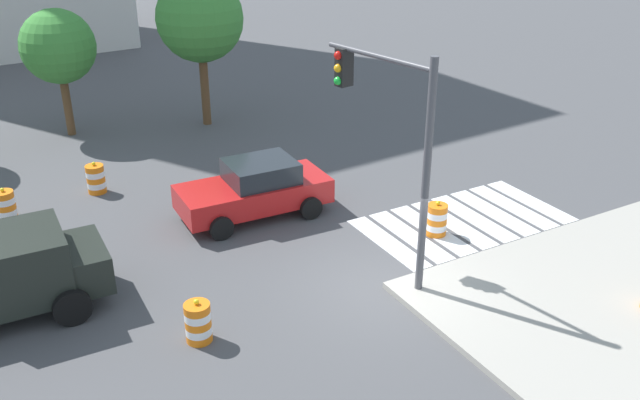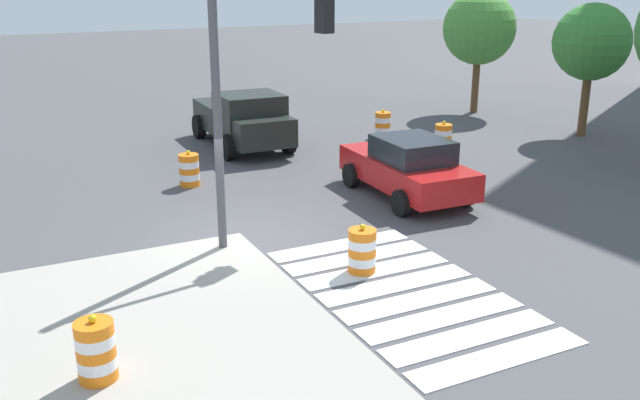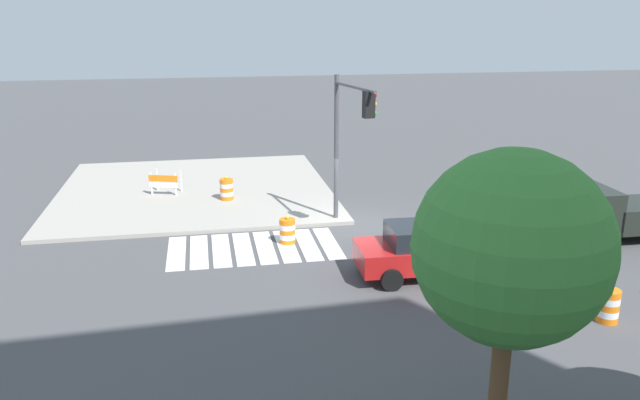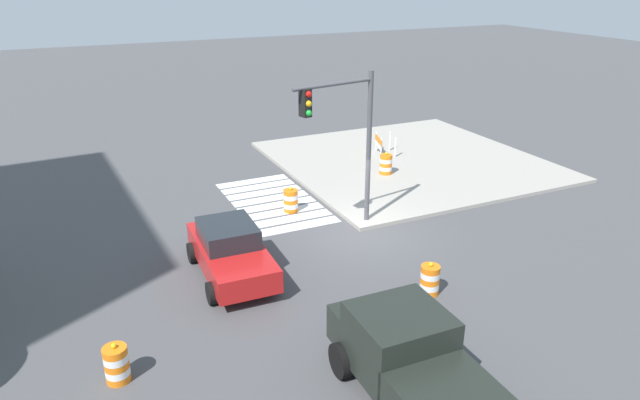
{
  "view_description": "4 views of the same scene",
  "coord_description": "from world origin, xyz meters",
  "px_view_note": "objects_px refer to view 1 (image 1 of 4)",
  "views": [
    {
      "loc": [
        -8.19,
        -11.48,
        8.94
      ],
      "look_at": [
        0.18,
        3.38,
        0.9
      ],
      "focal_mm": 38.66,
      "sensor_mm": 36.0,
      "label": 1
    },
    {
      "loc": [
        13.97,
        -5.01,
        5.73
      ],
      "look_at": [
        2.09,
        0.96,
        1.4
      ],
      "focal_mm": 39.48,
      "sensor_mm": 36.0,
      "label": 2
    },
    {
      "loc": [
        5.56,
        22.38,
        7.8
      ],
      "look_at": [
        1.64,
        1.57,
        1.54
      ],
      "focal_mm": 35.58,
      "sensor_mm": 36.0,
      "label": 3
    },
    {
      "loc": [
        -16.38,
        9.32,
        8.9
      ],
      "look_at": [
        -0.22,
        1.7,
        1.63
      ],
      "focal_mm": 32.29,
      "sensor_mm": 36.0,
      "label": 4
    }
  ],
  "objects_px": {
    "street_tree_streetside_far": "(58,47)",
    "traffic_barrel_median_near": "(437,220)",
    "traffic_barrel_near_corner": "(96,179)",
    "street_tree_streetside_mid": "(200,19)",
    "sports_car": "(255,189)",
    "traffic_light_pole": "(390,124)",
    "traffic_barrel_median_far": "(198,322)",
    "traffic_barrel_crosswalk_end": "(6,206)"
  },
  "relations": [
    {
      "from": "sports_car",
      "to": "street_tree_streetside_far",
      "type": "relative_size",
      "value": 0.93
    },
    {
      "from": "traffic_barrel_median_far",
      "to": "traffic_light_pole",
      "type": "distance_m",
      "value": 6.02
    },
    {
      "from": "traffic_barrel_median_far",
      "to": "street_tree_streetside_mid",
      "type": "relative_size",
      "value": 0.18
    },
    {
      "from": "sports_car",
      "to": "traffic_barrel_median_far",
      "type": "xyz_separation_m",
      "value": [
        -3.57,
        -4.89,
        -0.36
      ]
    },
    {
      "from": "sports_car",
      "to": "street_tree_streetside_mid",
      "type": "xyz_separation_m",
      "value": [
        1.69,
        8.37,
        3.3
      ]
    },
    {
      "from": "traffic_barrel_crosswalk_end",
      "to": "traffic_barrel_median_far",
      "type": "relative_size",
      "value": 1.0
    },
    {
      "from": "traffic_barrel_crosswalk_end",
      "to": "sports_car",
      "type": "bearing_deg",
      "value": -26.28
    },
    {
      "from": "sports_car",
      "to": "traffic_barrel_crosswalk_end",
      "type": "xyz_separation_m",
      "value": [
        -6.36,
        3.14,
        -0.36
      ]
    },
    {
      "from": "traffic_barrel_crosswalk_end",
      "to": "street_tree_streetside_far",
      "type": "bearing_deg",
      "value": 64.92
    },
    {
      "from": "traffic_barrel_median_near",
      "to": "street_tree_streetside_mid",
      "type": "bearing_deg",
      "value": 99.93
    },
    {
      "from": "traffic_barrel_median_near",
      "to": "street_tree_streetside_far",
      "type": "distance_m",
      "value": 15.33
    },
    {
      "from": "traffic_barrel_near_corner",
      "to": "street_tree_streetside_mid",
      "type": "bearing_deg",
      "value": 40.15
    },
    {
      "from": "sports_car",
      "to": "traffic_barrel_near_corner",
      "type": "distance_m",
      "value": 5.33
    },
    {
      "from": "street_tree_streetside_mid",
      "to": "sports_car",
      "type": "bearing_deg",
      "value": -101.42
    },
    {
      "from": "traffic_barrel_median_near",
      "to": "sports_car",
      "type": "bearing_deg",
      "value": 136.71
    },
    {
      "from": "traffic_barrel_near_corner",
      "to": "street_tree_streetside_mid",
      "type": "relative_size",
      "value": 0.18
    },
    {
      "from": "traffic_barrel_median_near",
      "to": "street_tree_streetside_mid",
      "type": "xyz_separation_m",
      "value": [
        -2.09,
        11.93,
        3.66
      ]
    },
    {
      "from": "traffic_light_pole",
      "to": "street_tree_streetside_far",
      "type": "xyz_separation_m",
      "value": [
        -4.63,
        14.32,
        -0.57
      ]
    },
    {
      "from": "traffic_barrel_near_corner",
      "to": "traffic_barrel_median_near",
      "type": "xyz_separation_m",
      "value": [
        7.45,
        -7.41,
        0.0
      ]
    },
    {
      "from": "sports_car",
      "to": "street_tree_streetside_mid",
      "type": "height_order",
      "value": "street_tree_streetside_mid"
    },
    {
      "from": "traffic_barrel_median_far",
      "to": "street_tree_streetside_mid",
      "type": "xyz_separation_m",
      "value": [
        5.26,
        13.26,
        3.66
      ]
    },
    {
      "from": "traffic_barrel_crosswalk_end",
      "to": "traffic_barrel_median_far",
      "type": "bearing_deg",
      "value": -70.81
    },
    {
      "from": "traffic_barrel_median_far",
      "to": "street_tree_streetside_far",
      "type": "distance_m",
      "value": 14.91
    },
    {
      "from": "traffic_barrel_crosswalk_end",
      "to": "street_tree_streetside_far",
      "type": "distance_m",
      "value": 7.84
    },
    {
      "from": "traffic_barrel_median_far",
      "to": "traffic_barrel_median_near",
      "type": "bearing_deg",
      "value": 10.25
    },
    {
      "from": "traffic_barrel_near_corner",
      "to": "street_tree_streetside_mid",
      "type": "distance_m",
      "value": 7.91
    },
    {
      "from": "street_tree_streetside_far",
      "to": "sports_car",
      "type": "bearing_deg",
      "value": -71.44
    },
    {
      "from": "traffic_barrel_near_corner",
      "to": "traffic_barrel_crosswalk_end",
      "type": "xyz_separation_m",
      "value": [
        -2.69,
        -0.71,
        0.0
      ]
    },
    {
      "from": "traffic_barrel_median_far",
      "to": "sports_car",
      "type": "bearing_deg",
      "value": 53.89
    },
    {
      "from": "street_tree_streetside_mid",
      "to": "street_tree_streetside_far",
      "type": "xyz_separation_m",
      "value": [
        -4.96,
        1.37,
        -0.78
      ]
    },
    {
      "from": "traffic_barrel_median_near",
      "to": "traffic_light_pole",
      "type": "xyz_separation_m",
      "value": [
        -2.42,
        -1.02,
        3.46
      ]
    },
    {
      "from": "traffic_barrel_median_near",
      "to": "traffic_barrel_median_far",
      "type": "xyz_separation_m",
      "value": [
        -7.34,
        -1.33,
        0.0
      ]
    },
    {
      "from": "traffic_barrel_median_near",
      "to": "street_tree_streetside_far",
      "type": "bearing_deg",
      "value": 117.92
    },
    {
      "from": "traffic_barrel_near_corner",
      "to": "traffic_barrel_crosswalk_end",
      "type": "relative_size",
      "value": 1.0
    },
    {
      "from": "sports_car",
      "to": "traffic_barrel_median_far",
      "type": "bearing_deg",
      "value": -126.11
    },
    {
      "from": "sports_car",
      "to": "traffic_light_pole",
      "type": "height_order",
      "value": "traffic_light_pole"
    },
    {
      "from": "traffic_light_pole",
      "to": "street_tree_streetside_mid",
      "type": "xyz_separation_m",
      "value": [
        0.34,
        12.95,
        0.21
      ]
    },
    {
      "from": "traffic_barrel_median_far",
      "to": "street_tree_streetside_mid",
      "type": "bearing_deg",
      "value": 68.37
    },
    {
      "from": "street_tree_streetside_far",
      "to": "traffic_barrel_median_far",
      "type": "bearing_deg",
      "value": -91.16
    },
    {
      "from": "street_tree_streetside_far",
      "to": "traffic_barrel_median_near",
      "type": "bearing_deg",
      "value": -62.08
    },
    {
      "from": "sports_car",
      "to": "street_tree_streetside_far",
      "type": "height_order",
      "value": "street_tree_streetside_far"
    },
    {
      "from": "traffic_barrel_near_corner",
      "to": "traffic_light_pole",
      "type": "relative_size",
      "value": 0.19
    }
  ]
}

